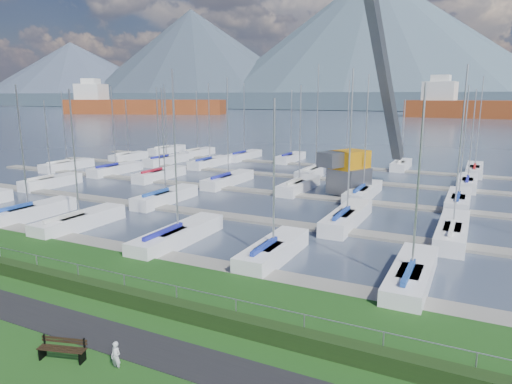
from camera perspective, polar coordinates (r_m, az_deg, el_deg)
The scene contains 13 objects.
path at distance 20.53m, azimuth -19.69°, elevation -16.12°, with size 160.00×2.00×0.04m, color black.
water at distance 275.80m, azimuth 23.77°, elevation 8.87°, with size 800.00×540.00×0.20m, color #3F495C.
hedge at distance 22.04m, azimuth -14.81°, elevation -12.80°, with size 80.00×0.70×0.70m, color black.
fence at distance 21.98m, azimuth -14.23°, elevation -10.43°, with size 0.04×0.04×80.00m, color #999DA2.
foothill at distance 345.57m, azimuth 24.47°, elevation 10.29°, with size 900.00×80.00×12.00m, color #465766.
mountains at distance 421.61m, azimuth 26.42°, elevation 15.78°, with size 1190.00×360.00×115.00m.
docks at distance 44.50m, azimuth 8.01°, elevation -0.73°, with size 90.00×41.60×0.25m.
bench_right at distance 18.86m, azimuth -23.03°, elevation -17.61°, with size 1.85×0.90×0.85m.
person at distance 17.69m, azimuth -17.14°, elevation -18.69°, with size 0.41×0.27×1.13m, color silver.
crane at distance 46.67m, azimuth 12.67°, elevation 6.59°, with size 6.28×13.47×22.35m.
cargo_ship_west at distance 265.38m, azimuth -14.57°, elevation 10.28°, with size 88.79×46.06×21.50m.
cargo_ship_mid at distance 231.15m, azimuth 28.81°, elevation 9.01°, with size 94.05×25.15×21.50m.
sailboat_fleet at distance 47.70m, azimuth 6.41°, elevation 6.98°, with size 74.89×48.88×13.68m.
Camera 1 is at (13.48, -15.29, 9.41)m, focal length 32.00 mm.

